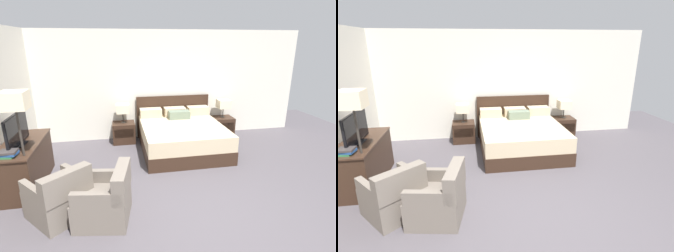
% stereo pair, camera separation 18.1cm
% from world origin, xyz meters
% --- Properties ---
extents(ground_plane, '(10.32, 10.32, 0.00)m').
position_xyz_m(ground_plane, '(0.00, 0.00, 0.00)').
color(ground_plane, '#4C474C').
extents(wall_back, '(7.06, 0.06, 2.57)m').
position_xyz_m(wall_back, '(0.00, 3.47, 1.29)').
color(wall_back, silver).
rests_on(wall_back, ground).
extents(bed, '(1.81, 1.96, 1.04)m').
position_xyz_m(bed, '(0.28, 2.47, 0.32)').
color(bed, '#332116').
rests_on(bed, ground).
extents(nightstand_left, '(0.52, 0.45, 0.48)m').
position_xyz_m(nightstand_left, '(-0.96, 3.15, 0.24)').
color(nightstand_left, '#332116').
rests_on(nightstand_left, ground).
extents(nightstand_right, '(0.52, 0.45, 0.48)m').
position_xyz_m(nightstand_right, '(1.52, 3.15, 0.24)').
color(nightstand_right, '#332116').
rests_on(nightstand_right, ground).
extents(table_lamp_left, '(0.29, 0.29, 0.45)m').
position_xyz_m(table_lamp_left, '(-0.96, 3.16, 0.82)').
color(table_lamp_left, '#332D28').
rests_on(table_lamp_left, nightstand_left).
extents(table_lamp_right, '(0.29, 0.29, 0.45)m').
position_xyz_m(table_lamp_right, '(1.52, 3.16, 0.82)').
color(table_lamp_right, '#332D28').
rests_on(table_lamp_right, nightstand_right).
extents(dresser, '(0.57, 1.43, 0.75)m').
position_xyz_m(dresser, '(-2.62, 1.47, 0.39)').
color(dresser, '#332116').
rests_on(dresser, ground).
extents(tv, '(0.18, 0.89, 0.50)m').
position_xyz_m(tv, '(-2.62, 1.39, 0.99)').
color(tv, black).
rests_on(tv, dresser).
extents(book_red_cover, '(0.20, 0.19, 0.03)m').
position_xyz_m(book_red_cover, '(-2.64, 0.93, 0.77)').
color(book_red_cover, '#2D7042').
rests_on(book_red_cover, dresser).
extents(book_blue_cover, '(0.23, 0.20, 0.03)m').
position_xyz_m(book_blue_cover, '(-2.61, 0.93, 0.80)').
color(book_blue_cover, '#234C8E').
rests_on(book_blue_cover, book_red_cover).
extents(book_small_top, '(0.23, 0.20, 0.03)m').
position_xyz_m(book_small_top, '(-2.62, 0.93, 0.83)').
color(book_small_top, '#383333').
rests_on(book_small_top, book_blue_cover).
extents(armchair_by_window, '(0.97, 0.97, 0.76)m').
position_xyz_m(armchair_by_window, '(-1.91, 0.46, 0.28)').
color(armchair_by_window, '#70665B').
rests_on(armchair_by_window, ground).
extents(armchair_companion, '(0.80, 0.79, 0.76)m').
position_xyz_m(armchair_companion, '(-1.30, 0.30, 0.28)').
color(armchair_companion, '#70665B').
rests_on(armchair_companion, ground).
extents(floor_lamp, '(0.32, 0.32, 1.68)m').
position_xyz_m(floor_lamp, '(-2.42, 0.94, 1.41)').
color(floor_lamp, '#332D28').
rests_on(floor_lamp, ground).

